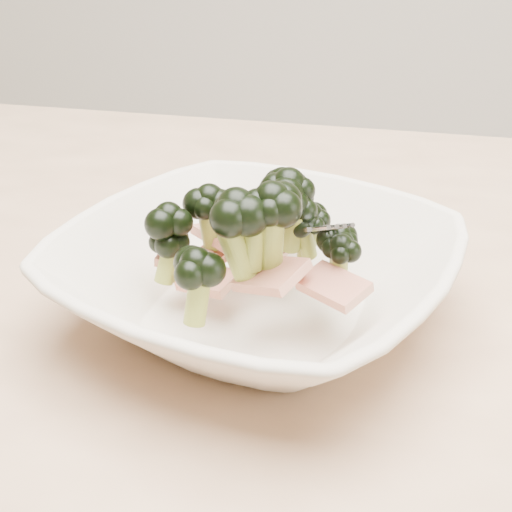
# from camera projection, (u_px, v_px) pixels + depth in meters

# --- Properties ---
(dining_table) EXTENTS (1.20, 0.80, 0.75)m
(dining_table) POSITION_uv_depth(u_px,v_px,m) (344.00, 386.00, 0.60)
(dining_table) COLOR tan
(dining_table) RESTS_ON ground
(broccoli_dish) EXTENTS (0.34, 0.34, 0.12)m
(broccoli_dish) POSITION_uv_depth(u_px,v_px,m) (257.00, 270.00, 0.50)
(broccoli_dish) COLOR beige
(broccoli_dish) RESTS_ON dining_table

